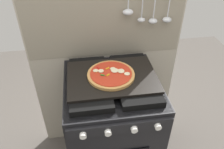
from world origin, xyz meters
TOP-DOWN VIEW (x-y plane):
  - kitchen_backsplash at (0.00, 0.33)m, footprint 1.10×0.09m
  - stove at (-0.00, -0.00)m, footprint 0.60×0.64m
  - baking_tray at (0.00, 0.00)m, footprint 0.54×0.38m
  - pizza_left at (-0.01, -0.00)m, footprint 0.29×0.29m

SIDE VIEW (x-z plane):
  - stove at x=0.00m, z-range 0.00..0.90m
  - kitchen_backsplash at x=0.00m, z-range 0.01..1.56m
  - baking_tray at x=0.00m, z-range 0.90..0.92m
  - pizza_left at x=-0.01m, z-range 0.91..0.94m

